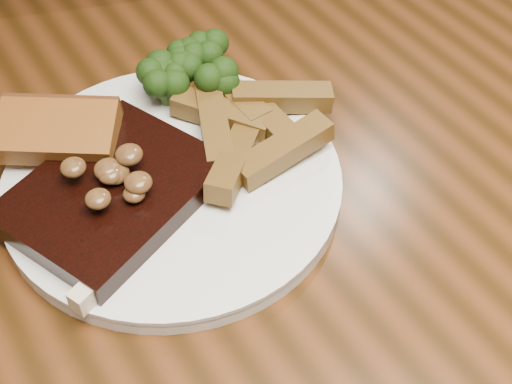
{
  "coord_description": "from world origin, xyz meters",
  "views": [
    {
      "loc": [
        -0.2,
        -0.3,
        1.2
      ],
      "look_at": [
        -0.0,
        0.02,
        0.78
      ],
      "focal_mm": 50.0,
      "sensor_mm": 36.0,
      "label": 1
    }
  ],
  "objects_px": {
    "steak": "(113,194)",
    "potato_wedges": "(243,125)",
    "garlic_bread": "(62,149)",
    "dining_table": "(269,293)",
    "chair_far": "(161,46)",
    "plate": "(173,184)"
  },
  "relations": [
    {
      "from": "dining_table",
      "to": "potato_wedges",
      "type": "relative_size",
      "value": 13.89
    },
    {
      "from": "plate",
      "to": "potato_wedges",
      "type": "xyz_separation_m",
      "value": [
        0.08,
        0.01,
        0.02
      ]
    },
    {
      "from": "steak",
      "to": "chair_far",
      "type": "bearing_deg",
      "value": 38.78
    },
    {
      "from": "chair_far",
      "to": "garlic_bread",
      "type": "xyz_separation_m",
      "value": [
        -0.26,
        -0.38,
        0.24
      ]
    },
    {
      "from": "dining_table",
      "to": "garlic_bread",
      "type": "distance_m",
      "value": 0.22
    },
    {
      "from": "dining_table",
      "to": "garlic_bread",
      "type": "height_order",
      "value": "garlic_bread"
    },
    {
      "from": "steak",
      "to": "potato_wedges",
      "type": "distance_m",
      "value": 0.13
    },
    {
      "from": "potato_wedges",
      "to": "chair_far",
      "type": "bearing_deg",
      "value": 74.89
    },
    {
      "from": "dining_table",
      "to": "garlic_bread",
      "type": "relative_size",
      "value": 16.34
    },
    {
      "from": "chair_far",
      "to": "potato_wedges",
      "type": "relative_size",
      "value": 8.36
    },
    {
      "from": "garlic_bread",
      "to": "potato_wedges",
      "type": "bearing_deg",
      "value": 12.82
    },
    {
      "from": "steak",
      "to": "garlic_bread",
      "type": "relative_size",
      "value": 1.62
    },
    {
      "from": "plate",
      "to": "garlic_bread",
      "type": "distance_m",
      "value": 0.1
    },
    {
      "from": "dining_table",
      "to": "potato_wedges",
      "type": "xyz_separation_m",
      "value": [
        0.03,
        0.09,
        0.12
      ]
    },
    {
      "from": "garlic_bread",
      "to": "plate",
      "type": "bearing_deg",
      "value": -12.11
    },
    {
      "from": "chair_far",
      "to": "potato_wedges",
      "type": "xyz_separation_m",
      "value": [
        -0.12,
        -0.44,
        0.24
      ]
    },
    {
      "from": "plate",
      "to": "steak",
      "type": "xyz_separation_m",
      "value": [
        -0.05,
        0.0,
        0.02
      ]
    },
    {
      "from": "garlic_bread",
      "to": "potato_wedges",
      "type": "relative_size",
      "value": 0.85
    },
    {
      "from": "steak",
      "to": "garlic_bread",
      "type": "bearing_deg",
      "value": 79.41
    },
    {
      "from": "steak",
      "to": "potato_wedges",
      "type": "relative_size",
      "value": 1.37
    },
    {
      "from": "chair_far",
      "to": "steak",
      "type": "height_order",
      "value": "chair_far"
    },
    {
      "from": "chair_far",
      "to": "garlic_bread",
      "type": "bearing_deg",
      "value": 74.85
    }
  ]
}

